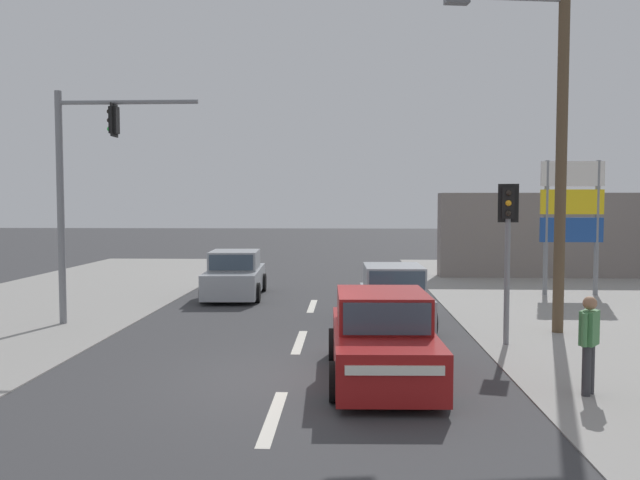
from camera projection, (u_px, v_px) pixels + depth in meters
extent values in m
plane|color=#3A3A3D|center=(287.00, 379.00, 11.11)|extent=(140.00, 140.00, 0.00)
cube|color=silver|center=(273.00, 417.00, 9.12)|extent=(0.20, 2.40, 0.01)
cube|color=silver|center=(300.00, 342.00, 14.11)|extent=(0.20, 2.40, 0.01)
cube|color=silver|center=(312.00, 306.00, 19.09)|extent=(0.20, 2.40, 0.01)
cylinder|color=brown|center=(562.00, 104.00, 14.77)|extent=(0.26, 0.26, 10.98)
cube|color=#595B60|center=(457.00, 0.00, 14.39)|extent=(0.59, 0.35, 0.18)
cylinder|color=slate|center=(61.00, 209.00, 16.02)|extent=(0.18, 0.18, 6.00)
cylinder|color=slate|center=(128.00, 102.00, 15.78)|extent=(3.60, 0.12, 0.11)
cube|color=black|center=(114.00, 120.00, 15.82)|extent=(0.20, 0.26, 0.68)
cube|color=black|center=(114.00, 120.00, 15.82)|extent=(0.04, 0.44, 0.84)
sphere|color=black|center=(109.00, 111.00, 15.81)|extent=(0.13, 0.13, 0.13)
sphere|color=black|center=(109.00, 120.00, 15.82)|extent=(0.13, 0.13, 0.13)
sphere|color=green|center=(110.00, 129.00, 15.84)|extent=(0.13, 0.13, 0.13)
cylinder|color=slate|center=(507.00, 282.00, 13.70)|extent=(0.12, 0.12, 2.80)
cube|color=black|center=(508.00, 203.00, 13.60)|extent=(0.30, 0.25, 0.68)
cube|color=black|center=(508.00, 203.00, 13.60)|extent=(0.44, 0.13, 0.84)
sphere|color=black|center=(509.00, 193.00, 13.47)|extent=(0.13, 0.13, 0.13)
sphere|color=orange|center=(508.00, 203.00, 13.48)|extent=(0.13, 0.13, 0.13)
sphere|color=black|center=(508.00, 213.00, 13.50)|extent=(0.13, 0.13, 0.13)
cylinder|color=slate|center=(546.00, 228.00, 21.22)|extent=(0.16, 0.16, 4.60)
cylinder|color=slate|center=(597.00, 228.00, 21.15)|extent=(0.16, 0.16, 4.60)
cube|color=silver|center=(573.00, 174.00, 21.08)|extent=(2.10, 0.14, 0.84)
cube|color=yellow|center=(572.00, 202.00, 21.13)|extent=(2.10, 0.14, 0.84)
cube|color=#1E4793|center=(571.00, 230.00, 21.19)|extent=(2.10, 0.14, 0.84)
cube|color=gray|center=(581.00, 235.00, 26.48)|extent=(12.00, 1.00, 3.60)
cube|color=#A3A8AD|center=(235.00, 281.00, 21.01)|extent=(1.95, 4.29, 0.80)
cube|color=#A3A8AD|center=(235.00, 260.00, 20.92)|extent=(1.67, 1.99, 0.62)
cube|color=#384756|center=(238.00, 257.00, 21.89)|extent=(1.44, 0.14, 0.53)
cube|color=#384756|center=(231.00, 263.00, 19.95)|extent=(1.41, 0.14, 0.50)
cube|color=white|center=(242.00, 269.00, 23.11)|extent=(1.44, 0.13, 0.14)
cylinder|color=black|center=(216.00, 282.00, 22.31)|extent=(0.23, 0.65, 0.64)
cylinder|color=black|center=(263.00, 282.00, 22.33)|extent=(0.23, 0.65, 0.64)
cylinder|color=black|center=(203.00, 293.00, 19.71)|extent=(0.23, 0.65, 0.64)
cylinder|color=black|center=(257.00, 293.00, 19.73)|extent=(0.23, 0.65, 0.64)
cube|color=#A3A8AD|center=(394.00, 306.00, 15.96)|extent=(1.68, 3.64, 0.76)
cube|color=#A3A8AD|center=(393.00, 278.00, 16.22)|extent=(1.52, 1.93, 0.64)
cube|color=#384756|center=(397.00, 282.00, 15.25)|extent=(1.36, 0.09, 0.54)
cube|color=#384756|center=(390.00, 273.00, 17.18)|extent=(1.33, 0.09, 0.51)
cube|color=white|center=(402.00, 312.00, 14.13)|extent=(1.36, 0.07, 0.14)
cylinder|color=black|center=(432.00, 323.00, 14.84)|extent=(0.19, 0.60, 0.60)
cylinder|color=black|center=(365.00, 322.00, 14.87)|extent=(0.19, 0.60, 0.60)
cylinder|color=black|center=(419.00, 307.00, 17.06)|extent=(0.19, 0.60, 0.60)
cylinder|color=black|center=(361.00, 307.00, 17.10)|extent=(0.19, 0.60, 0.60)
cube|color=maroon|center=(382.00, 349.00, 11.10)|extent=(1.84, 4.25, 0.80)
cube|color=maroon|center=(382.00, 309.00, 11.11)|extent=(1.62, 1.95, 0.62)
cube|color=#384756|center=(387.00, 319.00, 10.14)|extent=(1.44, 0.11, 0.53)
cube|color=#384756|center=(377.00, 300.00, 12.08)|extent=(1.41, 0.11, 0.50)
cube|color=white|center=(395.00, 370.00, 8.97)|extent=(1.45, 0.09, 0.14)
cylinder|color=black|center=(443.00, 382.00, 9.80)|extent=(0.21, 0.65, 0.64)
cylinder|color=black|center=(335.00, 381.00, 9.82)|extent=(0.21, 0.65, 0.64)
cylinder|color=black|center=(419.00, 345.00, 12.40)|extent=(0.21, 0.65, 0.64)
cylinder|color=black|center=(333.00, 344.00, 12.42)|extent=(0.21, 0.65, 0.64)
cylinder|color=#333338|center=(586.00, 372.00, 10.04)|extent=(0.14, 0.14, 0.84)
cylinder|color=#333338|center=(590.00, 369.00, 10.17)|extent=(0.14, 0.14, 0.84)
cube|color=#47844C|center=(589.00, 328.00, 10.07)|extent=(0.40, 0.42, 0.56)
sphere|color=#9E7051|center=(590.00, 303.00, 10.04)|extent=(0.22, 0.22, 0.22)
cylinder|color=#47844C|center=(584.00, 330.00, 9.89)|extent=(0.09, 0.09, 0.54)
cylinder|color=#47844C|center=(594.00, 326.00, 10.24)|extent=(0.09, 0.09, 0.54)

